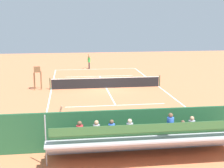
# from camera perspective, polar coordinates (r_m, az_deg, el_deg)

# --- Properties ---
(ground_plane) EXTENTS (60.00, 60.00, 0.00)m
(ground_plane) POSITION_cam_1_polar(r_m,az_deg,el_deg) (30.04, -1.04, -0.69)
(ground_plane) COLOR #CC7047
(court_line_markings) EXTENTS (10.10, 22.20, 0.01)m
(court_line_markings) POSITION_cam_1_polar(r_m,az_deg,el_deg) (30.07, -1.04, -0.67)
(court_line_markings) COLOR white
(court_line_markings) RESTS_ON ground
(tennis_net) EXTENTS (10.30, 0.10, 1.07)m
(tennis_net) POSITION_cam_1_polar(r_m,az_deg,el_deg) (29.93, -1.04, 0.25)
(tennis_net) COLOR black
(tennis_net) RESTS_ON ground
(backdrop_wall) EXTENTS (18.00, 0.16, 2.00)m
(backdrop_wall) POSITION_cam_1_polar(r_m,az_deg,el_deg) (16.46, 4.77, -7.78)
(backdrop_wall) COLOR #235633
(backdrop_wall) RESTS_ON ground
(bleacher_stand) EXTENTS (9.06, 2.40, 2.48)m
(bleacher_stand) POSITION_cam_1_polar(r_m,az_deg,el_deg) (15.23, 5.52, -9.67)
(bleacher_stand) COLOR #B2B2B7
(bleacher_stand) RESTS_ON ground
(umpire_chair) EXTENTS (0.67, 0.67, 2.14)m
(umpire_chair) POSITION_cam_1_polar(r_m,az_deg,el_deg) (29.88, -12.98, 1.51)
(umpire_chair) COLOR brown
(umpire_chair) RESTS_ON ground
(courtside_bench) EXTENTS (1.80, 0.40, 0.93)m
(courtside_bench) POSITION_cam_1_polar(r_m,az_deg,el_deg) (18.25, 14.70, -7.61)
(courtside_bench) COLOR #9E754C
(courtside_bench) RESTS_ON ground
(equipment_bag) EXTENTS (0.90, 0.36, 0.36)m
(equipment_bag) POSITION_cam_1_polar(r_m,az_deg,el_deg) (17.60, 8.52, -9.39)
(equipment_bag) COLOR #334C8C
(equipment_bag) RESTS_ON ground
(tennis_player) EXTENTS (0.41, 0.55, 1.93)m
(tennis_player) POSITION_cam_1_polar(r_m,az_deg,el_deg) (40.97, -4.06, 4.09)
(tennis_player) COLOR black
(tennis_player) RESTS_ON ground
(tennis_racket) EXTENTS (0.57, 0.32, 0.03)m
(tennis_racket) POSITION_cam_1_polar(r_m,az_deg,el_deg) (41.12, -4.78, 2.70)
(tennis_racket) COLOR black
(tennis_racket) RESTS_ON ground
(tennis_ball_near) EXTENTS (0.07, 0.07, 0.07)m
(tennis_ball_near) POSITION_cam_1_polar(r_m,az_deg,el_deg) (37.23, -4.33, 1.78)
(tennis_ball_near) COLOR #CCDB33
(tennis_ball_near) RESTS_ON ground
(line_judge) EXTENTS (0.43, 0.55, 1.93)m
(line_judge) POSITION_cam_1_polar(r_m,az_deg,el_deg) (17.23, -9.16, -6.93)
(line_judge) COLOR #232328
(line_judge) RESTS_ON ground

